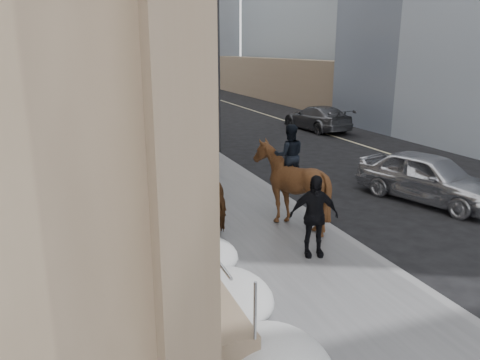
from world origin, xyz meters
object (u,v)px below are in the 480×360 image
Objects in this scene: car_silver at (429,177)px; car_grey at (317,118)px; pedestrian at (314,216)px; mounted_horse_right at (290,182)px; mounted_horse_left at (211,188)px.

car_grey is at bearing 57.46° from car_silver.
pedestrian is at bearing 54.37° from car_grey.
car_grey is (9.04, 14.33, -0.60)m from mounted_horse_right.
mounted_horse_right is 16.95m from car_grey.
pedestrian is (1.58, -3.03, 0.01)m from mounted_horse_left.
mounted_horse_left is 0.49× the size of car_grey.
mounted_horse_left is 2.22m from mounted_horse_right.
mounted_horse_left is at bearing -10.55° from mounted_horse_right.
mounted_horse_right reaches higher than mounted_horse_left.
mounted_horse_left is at bearing 159.03° from car_silver.
mounted_horse_right reaches higher than car_grey.
mounted_horse_right is (1.95, -1.03, 0.25)m from mounted_horse_left.
car_silver is at bearing 164.61° from mounted_horse_left.
car_grey is at bearing -104.95° from mounted_horse_right.
mounted_horse_right is at bearing 95.25° from pedestrian.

